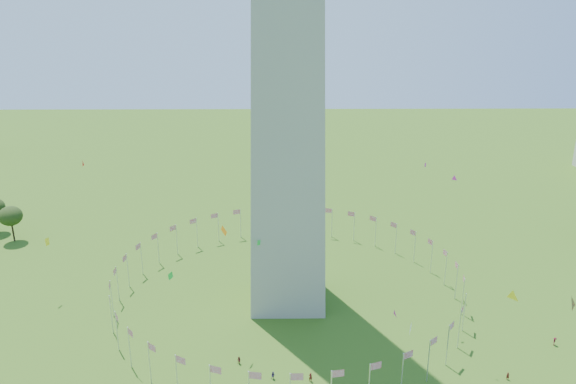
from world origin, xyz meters
name	(u,v)px	position (x,y,z in m)	size (l,w,h in m)	color
flag_ring	(288,283)	(0.00, 50.00, 4.50)	(80.24, 80.24, 9.00)	silver
kites_aloft	(379,277)	(16.11, 22.15, 20.33)	(121.22, 73.99, 32.14)	yellow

